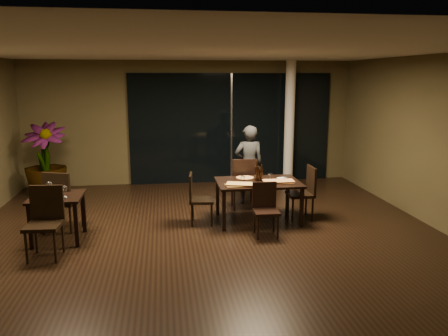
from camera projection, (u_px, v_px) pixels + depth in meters
ground at (208, 239)px, 7.16m from camera, size 8.00×8.00×0.00m
wall_back at (191, 123)px, 10.77m from camera, size 8.00×0.10×3.00m
wall_front at (270, 246)px, 2.92m from camera, size 8.00×0.10×3.00m
wall_right at (445, 144)px, 7.40m from camera, size 0.10×8.00×3.00m
ceiling at (207, 49)px, 6.54m from camera, size 8.00×8.00×0.04m
window_panel at (231, 128)px, 10.85m from camera, size 5.00×0.06×2.70m
column at (289, 123)px, 10.71m from camera, size 0.24×0.24×3.00m
main_table at (258, 185)px, 7.93m from camera, size 1.50×1.00×0.75m
side_table at (57, 203)px, 6.99m from camera, size 0.80×0.80×0.75m
chair_main_far at (244, 181)px, 8.65m from camera, size 0.51×0.51×1.05m
chair_main_near at (265, 206)px, 7.29m from camera, size 0.42×0.42×0.88m
chair_main_left at (197, 196)px, 7.82m from camera, size 0.47×0.47×0.92m
chair_main_right at (305, 190)px, 8.10m from camera, size 0.46×0.46×0.99m
chair_side_far at (61, 198)px, 7.42m from camera, size 0.62×0.62×1.06m
chair_side_near at (45, 218)px, 6.39m from camera, size 0.52×0.52×1.05m
diner at (249, 165)px, 9.05m from camera, size 0.56×0.37×1.64m
potted_plant at (45, 161)px, 9.50m from camera, size 0.90×0.90×1.64m
pizza_board_left at (242, 185)px, 7.61m from camera, size 0.62×0.35×0.01m
pizza_board_right at (278, 182)px, 7.83m from camera, size 0.59×0.37×0.01m
oblong_pizza_left at (242, 184)px, 7.61m from camera, size 0.57×0.37×0.02m
oblong_pizza_right at (278, 181)px, 7.83m from camera, size 0.54×0.27×0.02m
round_pizza at (245, 178)px, 8.15m from camera, size 0.32×0.32×0.01m
bottle_a at (257, 174)px, 7.90m from camera, size 0.06×0.06×0.27m
bottle_b at (261, 173)px, 7.92m from camera, size 0.07×0.07×0.30m
bottle_c at (257, 171)px, 7.97m from camera, size 0.08×0.08×0.35m
tumbler_left at (243, 178)px, 7.95m from camera, size 0.08×0.08×0.09m
tumbler_right at (270, 176)px, 8.10m from camera, size 0.08×0.08×0.10m
napkin_near at (287, 181)px, 7.93m from camera, size 0.20×0.13×0.01m
napkin_far at (282, 178)px, 8.13m from camera, size 0.19×0.12×0.01m
wine_glass_a at (50, 188)px, 7.05m from camera, size 0.09×0.09×0.20m
wine_glass_b at (65, 191)px, 6.90m from camera, size 0.08×0.08×0.17m
side_napkin at (60, 198)px, 6.82m from camera, size 0.21×0.17×0.01m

